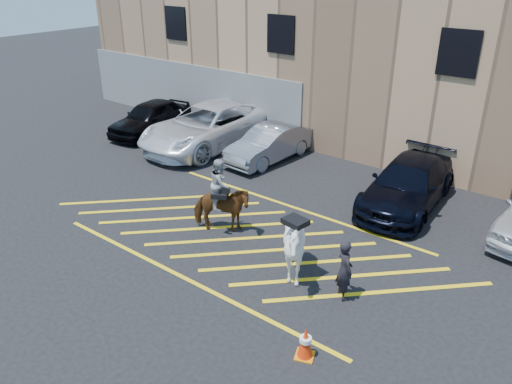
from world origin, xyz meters
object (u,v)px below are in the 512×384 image
Objects in this scene: car_white_pickup at (209,126)px; car_silver_sedan at (269,144)px; handler at (344,270)px; traffic_cone at (305,342)px; car_black_suv at (151,117)px; saddled_white at (294,247)px; car_blue_suv at (408,184)px; mounted_bay at (221,203)px.

car_silver_sedan is (3.01, 0.26, -0.22)m from car_white_pickup.
handler reaches higher than car_silver_sedan.
car_black_suv is at bearing 149.92° from traffic_cone.
saddled_white is (8.35, -5.95, 0.03)m from car_white_pickup.
car_blue_suv is 6.21m from mounted_bay.
car_white_pickup is 12.92m from traffic_cone.
mounted_bay is at bearing -37.05° from car_black_suv.
car_silver_sedan is at bearing 112.75° from mounted_bay.
mounted_bay reaches higher than car_silver_sedan.
car_blue_suv is at bearing 98.13° from traffic_cone.
mounted_bay reaches higher than saddled_white.
saddled_white is at bearing -34.24° from car_white_pickup.
mounted_bay is (-4.39, 0.61, 0.16)m from handler.
mounted_bay reaches higher than car_blue_suv.
handler is (0.76, -5.65, 0.03)m from car_blue_suv.
car_silver_sedan is 2.17× the size of saddled_white.
mounted_bay is (5.31, -5.24, 0.03)m from car_white_pickup.
car_white_pickup is 2.81× the size of mounted_bay.
car_black_suv is 6.32m from car_silver_sedan.
car_blue_suv is 3.33× the size of handler.
car_black_suv is 2.33× the size of saddled_white.
traffic_cone is at bearing -37.50° from car_black_suv.
traffic_cone is at bearing 136.07° from handler.
traffic_cone is (1.71, -2.13, -0.56)m from saddled_white.
saddled_white is (-1.35, -0.09, 0.16)m from handler.
handler reaches higher than car_blue_suv.
car_black_suv is at bearing 13.87° from handler.
traffic_cone is (13.34, -7.73, -0.39)m from car_black_suv.
car_white_pickup is at bearing 144.55° from saddled_white.
handler is (9.70, -5.85, -0.13)m from car_white_pickup.
car_black_suv is 1.07× the size of car_silver_sedan.
car_blue_suv reaches higher than car_silver_sedan.
car_black_suv is 3.30m from car_white_pickup.
car_black_suv reaches higher than car_blue_suv.
saddled_white is (3.04, -0.71, 0.00)m from mounted_bay.
mounted_bay is 5.56m from traffic_cone.
mounted_bay reaches higher than handler.
traffic_cone is (0.36, -2.23, -0.40)m from handler.
car_white_pickup is at bearing 135.41° from mounted_bay.
traffic_cone is (4.75, -2.84, -0.56)m from mounted_bay.
traffic_cone is at bearing -30.89° from mounted_bay.
mounted_bay is at bearing 149.11° from traffic_cone.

